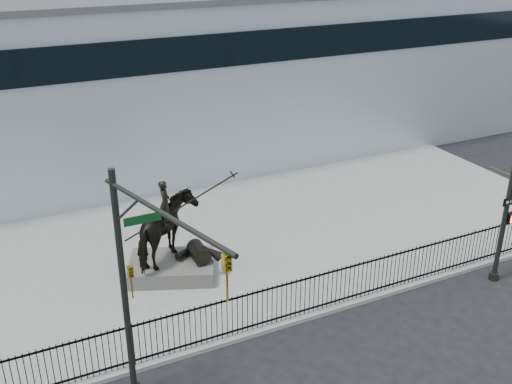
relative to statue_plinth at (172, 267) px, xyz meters
name	(u,v)px	position (x,y,z in m)	size (l,w,h in m)	color
ground	(342,332)	(4.00, -5.69, -0.45)	(120.00, 120.00, 0.00)	black
plaza	(252,239)	(4.00, 1.31, -0.37)	(30.00, 12.00, 0.15)	gray
building	(154,75)	(4.00, 14.31, 4.05)	(44.00, 14.00, 9.00)	silver
picket_fence	(324,290)	(4.00, -4.44, 0.45)	(22.10, 0.10, 1.50)	black
statue_plinth	(172,267)	(0.00, 0.00, 0.00)	(3.18, 2.19, 0.60)	#4F4C48
equestrian_statue	(171,231)	(0.06, -0.02, 1.55)	(3.79, 3.15, 3.46)	black
traffic_signal_left	(140,287)	(-2.75, -6.31, 3.58)	(1.52, 4.84, 7.00)	black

